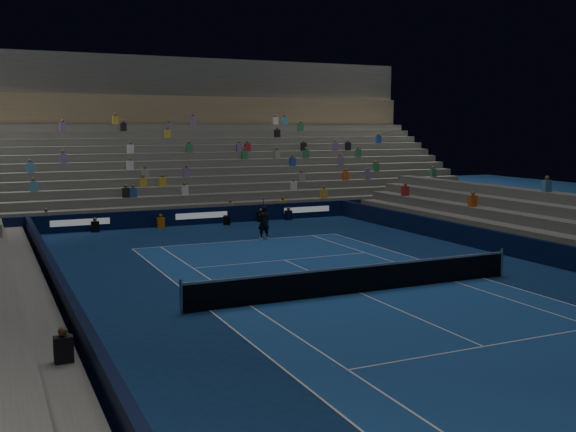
% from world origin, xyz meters
% --- Properties ---
extents(ground, '(90.00, 90.00, 0.00)m').
position_xyz_m(ground, '(0.00, 0.00, 0.00)').
color(ground, navy).
rests_on(ground, ground).
extents(court_surface, '(10.97, 23.77, 0.01)m').
position_xyz_m(court_surface, '(0.00, 0.00, 0.01)').
color(court_surface, navy).
rests_on(court_surface, ground).
extents(sponsor_barrier_far, '(44.00, 0.25, 1.00)m').
position_xyz_m(sponsor_barrier_far, '(0.00, 18.50, 0.50)').
color(sponsor_barrier_far, black).
rests_on(sponsor_barrier_far, ground).
extents(sponsor_barrier_east, '(0.25, 37.00, 1.00)m').
position_xyz_m(sponsor_barrier_east, '(9.70, 0.00, 0.50)').
color(sponsor_barrier_east, '#081233').
rests_on(sponsor_barrier_east, ground).
extents(sponsor_barrier_west, '(0.25, 37.00, 1.00)m').
position_xyz_m(sponsor_barrier_west, '(-9.70, 0.00, 0.50)').
color(sponsor_barrier_west, black).
rests_on(sponsor_barrier_west, ground).
extents(grandstand_main, '(44.00, 15.20, 11.20)m').
position_xyz_m(grandstand_main, '(0.00, 27.90, 3.38)').
color(grandstand_main, '#62625D').
rests_on(grandstand_main, ground).
extents(tennis_net, '(12.90, 0.10, 1.10)m').
position_xyz_m(tennis_net, '(0.00, 0.00, 0.50)').
color(tennis_net, '#B2B2B7').
rests_on(tennis_net, ground).
extents(tennis_player, '(0.66, 0.44, 1.78)m').
position_xyz_m(tennis_player, '(1.30, 11.87, 0.89)').
color(tennis_player, black).
rests_on(tennis_player, ground).
extents(broadcast_camera, '(0.55, 0.91, 0.53)m').
position_xyz_m(broadcast_camera, '(1.36, 17.73, 0.28)').
color(broadcast_camera, black).
rests_on(broadcast_camera, ground).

